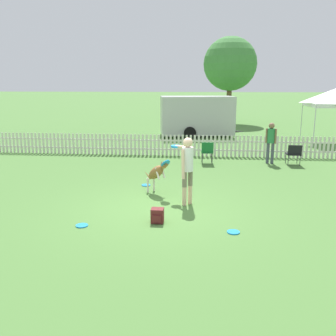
% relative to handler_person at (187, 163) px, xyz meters
% --- Properties ---
extents(ground_plane, '(240.00, 240.00, 0.00)m').
position_rel_handler_person_xyz_m(ground_plane, '(-0.58, -0.45, -1.09)').
color(ground_plane, '#4C7A38').
extents(handler_person, '(0.68, 1.11, 1.72)m').
position_rel_handler_person_xyz_m(handler_person, '(0.00, 0.00, 0.00)').
color(handler_person, beige).
rests_on(handler_person, ground_plane).
extents(leaping_dog, '(0.87, 0.85, 1.04)m').
position_rel_handler_person_xyz_m(leaping_dog, '(-0.87, 0.83, -0.46)').
color(leaping_dog, olive).
rests_on(leaping_dog, ground_plane).
extents(frisbee_near_handler, '(0.27, 0.27, 0.02)m').
position_rel_handler_person_xyz_m(frisbee_near_handler, '(-1.31, 1.64, -1.08)').
color(frisbee_near_handler, '#1E8CD8').
rests_on(frisbee_near_handler, ground_plane).
extents(frisbee_near_dog, '(0.27, 0.27, 0.02)m').
position_rel_handler_person_xyz_m(frisbee_near_dog, '(-2.19, -1.76, -1.08)').
color(frisbee_near_dog, '#1E8CD8').
rests_on(frisbee_near_dog, ground_plane).
extents(frisbee_midfield, '(0.27, 0.27, 0.02)m').
position_rel_handler_person_xyz_m(frisbee_midfield, '(1.07, -1.80, -1.08)').
color(frisbee_midfield, '#1E8CD8').
rests_on(frisbee_midfield, ground_plane).
extents(backpack_on_grass, '(0.28, 0.28, 0.32)m').
position_rel_handler_person_xyz_m(backpack_on_grass, '(-0.58, -1.37, -0.93)').
color(backpack_on_grass, maroon).
rests_on(backpack_on_grass, ground_plane).
extents(picket_fence, '(24.23, 0.04, 0.90)m').
position_rel_handler_person_xyz_m(picket_fence, '(-0.58, 6.47, -0.64)').
color(picket_fence, silver).
rests_on(picket_fence, ground_plane).
extents(folding_chair_blue_left, '(0.51, 0.53, 0.79)m').
position_rel_handler_person_xyz_m(folding_chair_blue_left, '(3.79, 5.07, -0.62)').
color(folding_chair_blue_left, '#333338').
rests_on(folding_chair_blue_left, ground_plane).
extents(folding_chair_center, '(0.47, 0.49, 0.85)m').
position_rel_handler_person_xyz_m(folding_chair_center, '(0.54, 4.99, -0.58)').
color(folding_chair_center, '#333338').
rests_on(folding_chair_center, ground_plane).
extents(canopy_tent_main, '(2.58, 2.58, 2.78)m').
position_rel_handler_person_xyz_m(canopy_tent_main, '(6.93, 10.64, 1.23)').
color(canopy_tent_main, silver).
rests_on(canopy_tent_main, ground_plane).
extents(spectator_standing, '(0.40, 0.27, 1.57)m').
position_rel_handler_person_xyz_m(spectator_standing, '(2.95, 5.28, -0.14)').
color(spectator_standing, '#474C5B').
rests_on(spectator_standing, ground_plane).
extents(equipment_trailer, '(5.01, 2.76, 2.29)m').
position_rel_handler_person_xyz_m(equipment_trailer, '(-0.07, 12.55, 0.13)').
color(equipment_trailer, '#B7B7B7').
rests_on(equipment_trailer, ground_plane).
extents(tree_left_grove, '(3.96, 3.96, 6.40)m').
position_rel_handler_person_xyz_m(tree_left_grove, '(2.18, 19.93, 3.31)').
color(tree_left_grove, brown).
rests_on(tree_left_grove, ground_plane).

